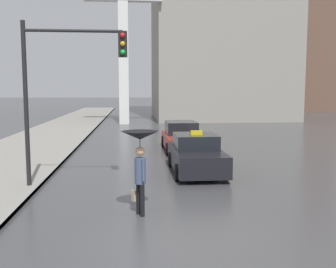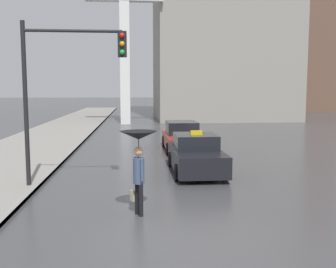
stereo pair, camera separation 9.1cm
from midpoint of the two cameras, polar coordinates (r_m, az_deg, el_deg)
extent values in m
plane|color=#424244|center=(8.39, 2.06, -15.96)|extent=(300.00, 300.00, 0.00)
cube|color=black|center=(15.22, 4.27, -3.58)|extent=(1.80, 4.21, 0.76)
cube|color=black|center=(15.33, 4.17, -1.04)|extent=(1.58, 1.89, 0.55)
cylinder|color=black|center=(14.18, 8.53, -5.40)|extent=(0.20, 0.60, 0.60)
cylinder|color=black|center=(13.89, 1.61, -5.58)|extent=(0.20, 0.60, 0.60)
cylinder|color=black|center=(16.68, 6.47, -3.58)|extent=(0.20, 0.60, 0.60)
cylinder|color=black|center=(16.44, 0.60, -3.69)|extent=(0.20, 0.60, 0.60)
cube|color=yellow|center=(15.08, 4.30, 0.19)|extent=(0.44, 0.16, 0.16)
cube|color=#A52D23|center=(20.79, 2.19, -0.96)|extent=(1.80, 4.65, 0.69)
cube|color=black|center=(20.94, 2.12, 0.94)|extent=(1.58, 2.09, 0.65)
cylinder|color=black|center=(19.53, 5.19, -2.09)|extent=(0.20, 0.60, 0.60)
cylinder|color=black|center=(19.31, 0.19, -2.16)|extent=(0.20, 0.60, 0.60)
cylinder|color=black|center=(22.35, 3.92, -0.99)|extent=(0.20, 0.60, 0.60)
cylinder|color=black|center=(22.16, -0.46, -1.04)|extent=(0.20, 0.60, 0.60)
cylinder|color=black|center=(10.09, -3.70, -9.58)|extent=(0.16, 0.16, 0.83)
cylinder|color=black|center=(10.28, -4.23, -9.28)|extent=(0.16, 0.16, 0.83)
cylinder|color=#3D4C6B|center=(10.00, -4.00, -5.34)|extent=(0.37, 0.37, 0.66)
sphere|color=tan|center=(9.91, -4.02, -2.52)|extent=(0.24, 0.24, 0.24)
cylinder|color=#3D4C6B|center=(9.83, -3.55, -5.26)|extent=(0.09, 0.09, 0.56)
cylinder|color=#3D4C6B|center=(10.16, -4.43, -4.88)|extent=(0.09, 0.09, 0.56)
cone|color=black|center=(9.86, -4.04, -0.19)|extent=(0.93, 0.93, 0.21)
cylinder|color=black|center=(9.90, -4.03, -2.14)|extent=(0.02, 0.02, 0.68)
cube|color=#BFB28C|center=(10.38, -4.84, -8.89)|extent=(0.16, 0.21, 0.28)
cylinder|color=black|center=(13.25, -19.76, 3.77)|extent=(0.14, 0.14, 5.33)
cylinder|color=black|center=(13.06, -13.44, 14.35)|extent=(3.07, 0.10, 0.10)
cube|color=black|center=(12.87, -6.45, 12.80)|extent=(0.28, 0.28, 0.80)
sphere|color=red|center=(12.75, -6.49, 14.05)|extent=(0.16, 0.16, 0.16)
sphere|color=orange|center=(12.71, -6.47, 12.88)|extent=(0.16, 0.16, 0.16)
sphere|color=green|center=(12.69, -6.46, 11.72)|extent=(0.16, 0.16, 0.16)
cube|color=brown|center=(63.86, 16.67, 16.34)|extent=(13.29, 11.33, 28.85)
cube|color=white|center=(37.14, -6.23, 13.94)|extent=(0.90, 0.90, 16.09)
camera|label=1|loc=(0.05, -89.84, 0.02)|focal=42.00mm
camera|label=2|loc=(0.05, 90.16, -0.02)|focal=42.00mm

